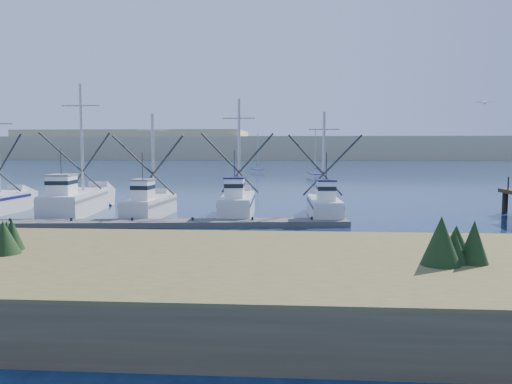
% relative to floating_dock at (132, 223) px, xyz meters
% --- Properties ---
extents(ground, '(500.00, 500.00, 0.00)m').
position_rel_floating_dock_xyz_m(ground, '(9.06, -6.27, -0.19)').
color(ground, '#0C1935').
rests_on(ground, ground).
extents(shore_bank, '(40.00, 10.00, 1.60)m').
position_rel_floating_dock_xyz_m(shore_bank, '(1.06, -16.27, 0.61)').
color(shore_bank, '#4C422D').
rests_on(shore_bank, ground).
extents(floating_dock, '(28.95, 4.92, 0.39)m').
position_rel_floating_dock_xyz_m(floating_dock, '(0.00, 0.00, 0.00)').
color(floating_dock, '#55514C').
rests_on(floating_dock, ground).
extents(dune_ridge, '(360.00, 60.00, 10.00)m').
position_rel_floating_dock_xyz_m(dune_ridge, '(9.06, 203.73, 4.81)').
color(dune_ridge, tan).
rests_on(dune_ridge, ground).
extents(trawler_fleet, '(28.21, 9.20, 10.34)m').
position_rel_floating_dock_xyz_m(trawler_fleet, '(-1.25, 4.91, 0.80)').
color(trawler_fleet, silver).
rests_on(trawler_fleet, ground).
extents(sailboat_near, '(2.70, 6.67, 8.10)m').
position_rel_floating_dock_xyz_m(sailboat_near, '(14.64, 51.00, 0.30)').
color(sailboat_near, silver).
rests_on(sailboat_near, ground).
extents(sailboat_far, '(3.26, 5.89, 8.10)m').
position_rel_floating_dock_xyz_m(sailboat_far, '(4.06, 66.27, 0.30)').
color(sailboat_far, silver).
rests_on(sailboat_far, ground).
extents(flying_gull, '(1.10, 0.20, 0.20)m').
position_rel_floating_dock_xyz_m(flying_gull, '(23.13, 1.72, 7.97)').
color(flying_gull, white).
rests_on(flying_gull, ground).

